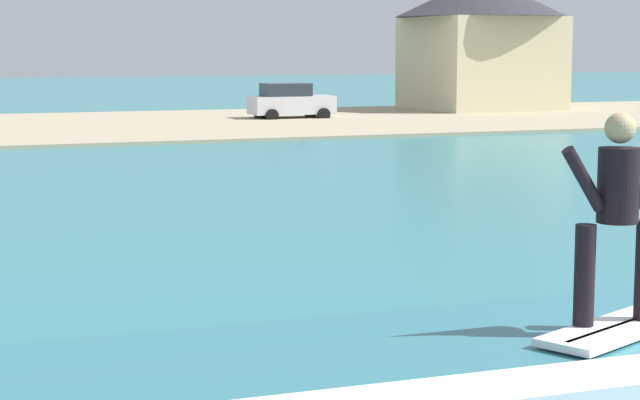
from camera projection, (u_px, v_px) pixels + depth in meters
The scene contains 6 objects.
surfboard at pixel (628, 325), 8.93m from camera, with size 1.98×1.27×0.06m.
surfer at pixel (618, 207), 8.76m from camera, with size 1.01×0.32×1.64m.
shoreline_bank at pixel (58, 127), 51.35m from camera, with size 120.00×19.99×0.13m.
car_far_shore at pixel (290, 101), 56.74m from camera, with size 4.15×2.12×1.86m.
house_gabled_white at pixel (481, 36), 64.55m from camera, with size 9.77×9.77×7.60m.
tree_tall_bare at pixel (453, 14), 65.20m from camera, with size 2.73×2.73×6.99m.
Camera 1 is at (-6.91, -6.39, 3.71)m, focal length 63.97 mm.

